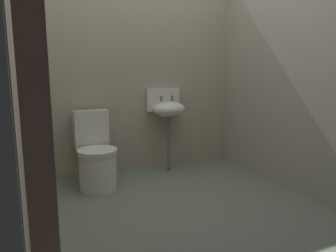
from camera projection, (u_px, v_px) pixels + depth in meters
ground_plane at (182, 215)px, 2.85m from camera, size 2.87×2.89×0.08m
wall_back at (134, 73)px, 3.80m from camera, size 2.87×0.10×2.32m
wall_left at (8, 78)px, 2.21m from camera, size 0.10×2.69×2.32m
wall_right at (294, 75)px, 3.24m from camera, size 0.10×2.69×2.32m
wooden_door_post at (34, 89)px, 1.18m from camera, size 0.11×0.11×2.32m
toilet_near_wall at (96, 157)px, 3.37m from camera, size 0.40×0.59×0.78m
sink at (168, 109)px, 3.82m from camera, size 0.42×0.35×0.99m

